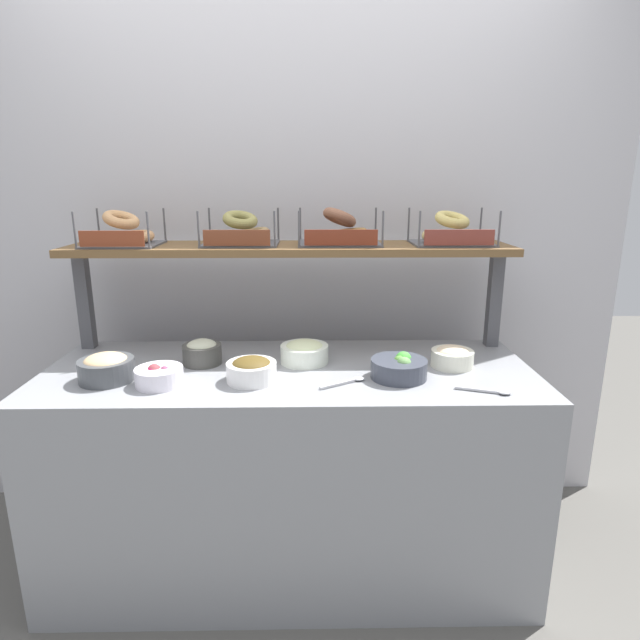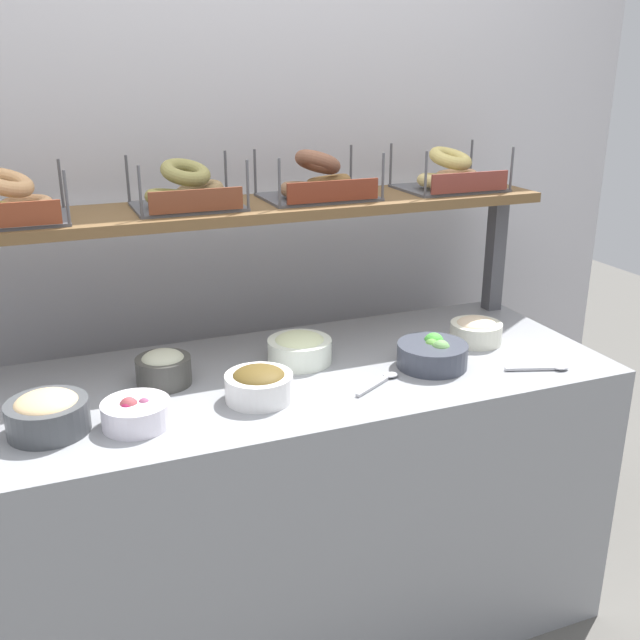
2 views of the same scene
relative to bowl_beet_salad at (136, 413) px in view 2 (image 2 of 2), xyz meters
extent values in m
plane|color=#595651|center=(0.44, 0.16, -0.88)|extent=(8.00, 8.00, 0.00)
cube|color=#B9B6BB|center=(0.44, 0.71, 0.32)|extent=(3.02, 0.06, 2.40)
cube|color=gray|center=(0.44, 0.16, -0.46)|extent=(1.82, 0.70, 0.85)
cube|color=#4C4C51|center=(1.29, 0.43, 0.17)|extent=(0.05, 0.05, 0.40)
cube|color=brown|center=(0.44, 0.43, 0.38)|extent=(1.78, 0.32, 0.03)
cylinder|color=white|center=(0.00, 0.00, 0.00)|extent=(0.16, 0.16, 0.06)
sphere|color=#923B41|center=(-0.01, 0.00, 0.02)|extent=(0.05, 0.05, 0.05)
sphere|color=#9D1C42|center=(-0.02, -0.01, 0.02)|extent=(0.03, 0.03, 0.03)
sphere|color=#853F5F|center=(0.02, 0.00, 0.02)|extent=(0.03, 0.03, 0.03)
cylinder|color=#3C404C|center=(0.84, 0.05, 0.00)|extent=(0.20, 0.20, 0.07)
sphere|color=green|center=(0.86, 0.08, 0.03)|extent=(0.06, 0.06, 0.06)
sphere|color=#699D56|center=(0.85, 0.03, 0.03)|extent=(0.05, 0.05, 0.05)
sphere|color=#4F933D|center=(0.84, 0.04, 0.03)|extent=(0.04, 0.04, 0.04)
sphere|color=#58933C|center=(0.84, 0.06, 0.03)|extent=(0.04, 0.04, 0.04)
cylinder|color=white|center=(1.06, 0.17, 0.00)|extent=(0.16, 0.16, 0.06)
ellipsoid|color=beige|center=(1.06, 0.17, 0.03)|extent=(0.12, 0.12, 0.04)
cylinder|color=white|center=(0.32, 0.03, 0.00)|extent=(0.18, 0.18, 0.07)
ellipsoid|color=brown|center=(0.32, 0.03, 0.03)|extent=(0.14, 0.14, 0.05)
cylinder|color=white|center=(0.50, 0.22, 0.00)|extent=(0.18, 0.18, 0.07)
ellipsoid|color=beige|center=(0.50, 0.22, 0.03)|extent=(0.14, 0.14, 0.05)
cylinder|color=#403F3A|center=(0.11, 0.21, 0.01)|extent=(0.15, 0.15, 0.08)
ellipsoid|color=beige|center=(0.11, 0.21, 0.04)|extent=(0.11, 0.11, 0.05)
cylinder|color=#45484C|center=(-0.19, 0.04, 0.01)|extent=(0.19, 0.19, 0.08)
ellipsoid|color=#D6B17E|center=(-0.19, 0.04, 0.04)|extent=(0.15, 0.15, 0.05)
cube|color=#B7B7BC|center=(0.61, -0.02, -0.03)|extent=(0.13, 0.08, 0.01)
ellipsoid|color=#B7B7BC|center=(0.69, 0.02, -0.02)|extent=(0.04, 0.03, 0.01)
cube|color=#B7B7BC|center=(1.08, -0.08, -0.03)|extent=(0.14, 0.06, 0.01)
ellipsoid|color=#B7B7BC|center=(1.16, -0.11, -0.02)|extent=(0.04, 0.03, 0.01)
cube|color=#4C4C51|center=(-0.22, 0.41, 0.40)|extent=(0.28, 0.24, 0.01)
cylinder|color=#4C4C51|center=(-0.09, 0.30, 0.47)|extent=(0.01, 0.01, 0.14)
cylinder|color=#4C4C51|center=(-0.09, 0.53, 0.47)|extent=(0.01, 0.01, 0.14)
cube|color=brown|center=(-0.22, 0.29, 0.44)|extent=(0.24, 0.01, 0.06)
torus|color=tan|center=(-0.18, 0.45, 0.43)|extent=(0.19, 0.19, 0.05)
torus|color=tan|center=(-0.22, 0.41, 0.50)|extent=(0.20, 0.19, 0.08)
cube|color=#4C4C51|center=(0.24, 0.43, 0.40)|extent=(0.30, 0.24, 0.01)
cylinder|color=#4C4C51|center=(0.10, 0.32, 0.47)|extent=(0.01, 0.01, 0.14)
cylinder|color=#4C4C51|center=(0.39, 0.32, 0.47)|extent=(0.01, 0.01, 0.14)
cylinder|color=#4C4C51|center=(0.10, 0.55, 0.47)|extent=(0.01, 0.01, 0.14)
cylinder|color=#4C4C51|center=(0.39, 0.55, 0.47)|extent=(0.01, 0.01, 0.14)
cube|color=brown|center=(0.24, 0.31, 0.44)|extent=(0.25, 0.01, 0.06)
torus|color=olive|center=(0.19, 0.40, 0.43)|extent=(0.19, 0.19, 0.06)
torus|color=#97784D|center=(0.29, 0.47, 0.44)|extent=(0.16, 0.16, 0.06)
torus|color=olive|center=(0.24, 0.43, 0.50)|extent=(0.20, 0.20, 0.08)
cube|color=#4C4C51|center=(0.64, 0.44, 0.40)|extent=(0.33, 0.24, 0.01)
cylinder|color=#4C4C51|center=(0.48, 0.32, 0.47)|extent=(0.01, 0.01, 0.14)
cylinder|color=#4C4C51|center=(0.80, 0.32, 0.47)|extent=(0.01, 0.01, 0.14)
cylinder|color=#4C4C51|center=(0.48, 0.55, 0.47)|extent=(0.01, 0.01, 0.14)
cylinder|color=#4C4C51|center=(0.80, 0.55, 0.47)|extent=(0.01, 0.01, 0.14)
cube|color=maroon|center=(0.64, 0.32, 0.44)|extent=(0.28, 0.01, 0.06)
torus|color=#855F42|center=(0.58, 0.41, 0.43)|extent=(0.19, 0.19, 0.05)
torus|color=olive|center=(0.69, 0.47, 0.44)|extent=(0.19, 0.20, 0.06)
torus|color=brown|center=(0.64, 0.44, 0.50)|extent=(0.19, 0.19, 0.10)
cube|color=#4C4C51|center=(1.09, 0.43, 0.40)|extent=(0.32, 0.24, 0.01)
cylinder|color=#4C4C51|center=(0.94, 0.32, 0.47)|extent=(0.01, 0.01, 0.14)
cylinder|color=#4C4C51|center=(1.25, 0.32, 0.47)|extent=(0.01, 0.01, 0.14)
cylinder|color=#4C4C51|center=(0.94, 0.55, 0.47)|extent=(0.01, 0.01, 0.14)
cylinder|color=#4C4C51|center=(1.25, 0.55, 0.47)|extent=(0.01, 0.01, 0.14)
cube|color=brown|center=(1.09, 0.31, 0.44)|extent=(0.27, 0.01, 0.06)
torus|color=tan|center=(1.04, 0.40, 0.43)|extent=(0.19, 0.19, 0.05)
torus|color=tan|center=(1.14, 0.47, 0.43)|extent=(0.20, 0.20, 0.05)
torus|color=tan|center=(1.09, 0.43, 0.50)|extent=(0.20, 0.20, 0.08)
camera|label=1|loc=(0.52, -1.71, 0.65)|focal=29.61mm
camera|label=2|loc=(-0.18, -1.62, 0.79)|focal=41.15mm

